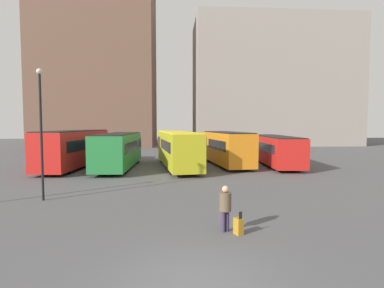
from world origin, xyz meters
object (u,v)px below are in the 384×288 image
object	(u,v)px
bus_2	(177,148)
bus_4	(275,149)
lamp_post_0	(41,125)
bus_3	(226,147)
traveler	(225,204)
bus_1	(119,149)
suitcase	(238,226)
bus_0	(76,147)

from	to	relation	value
bus_2	bus_4	world-z (taller)	bus_2
lamp_post_0	bus_3	bearing A→B (deg)	47.17
traveler	lamp_post_0	bearing A→B (deg)	35.53
bus_4	traveler	distance (m)	19.04
bus_1	traveler	world-z (taller)	bus_1
traveler	suitcase	distance (m)	0.86
bus_0	bus_1	world-z (taller)	bus_0
traveler	bus_0	bearing A→B (deg)	7.91
bus_0	bus_2	size ratio (longest dim) A/B	0.98
suitcase	lamp_post_0	bearing A→B (deg)	35.20
bus_1	bus_3	distance (m)	9.91
bus_4	traveler	size ratio (longest dim) A/B	6.28
suitcase	bus_0	bearing A→B (deg)	8.42
bus_1	bus_2	distance (m)	5.15
bus_0	bus_3	bearing A→B (deg)	-84.04
bus_0	suitcase	xyz separation A→B (m)	(11.03, -17.57, -1.51)
bus_1	bus_4	xyz separation A→B (m)	(14.46, 1.06, -0.16)
bus_4	suitcase	xyz separation A→B (m)	(-7.47, -17.64, -1.23)
bus_1	suitcase	world-z (taller)	bus_1
bus_0	traveler	world-z (taller)	bus_0
lamp_post_0	bus_1	bearing A→B (deg)	80.78
suitcase	lamp_post_0	size ratio (longest dim) A/B	0.13
bus_2	bus_4	distance (m)	9.36
bus_4	bus_1	bearing A→B (deg)	97.91
bus_3	bus_4	size ratio (longest dim) A/B	0.91
bus_3	lamp_post_0	world-z (taller)	lamp_post_0
bus_4	suitcase	world-z (taller)	bus_4
bus_0	bus_2	distance (m)	9.20
bus_3	bus_1	bearing A→B (deg)	90.80
lamp_post_0	bus_4	bearing A→B (deg)	37.08
bus_3	lamp_post_0	distance (m)	17.27
bus_2	traveler	xyz separation A→B (m)	(1.44, -16.54, -0.77)
bus_3	suitcase	distance (m)	18.17
suitcase	bus_1	bearing A→B (deg)	-0.82
bus_1	lamp_post_0	xyz separation A→B (m)	(-1.83, -11.26, 2.14)
bus_3	traveler	distance (m)	17.89
bus_0	bus_4	world-z (taller)	bus_0
bus_2	bus_4	size ratio (longest dim) A/B	1.14
bus_2	bus_0	bearing A→B (deg)	77.94
bus_2	bus_4	xyz separation A→B (m)	(9.32, 0.78, -0.24)
bus_2	suitcase	bearing A→B (deg)	178.64
bus_1	bus_2	xyz separation A→B (m)	(5.14, 0.28, 0.08)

